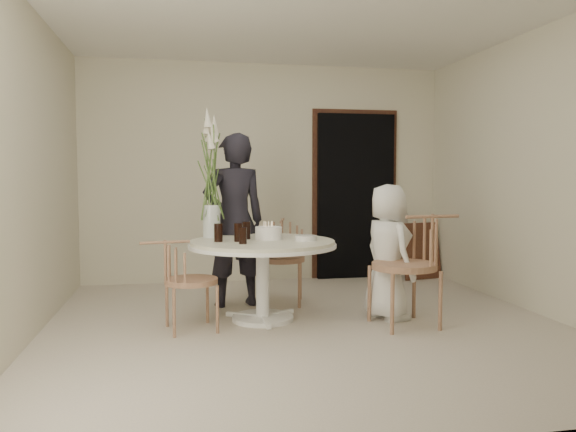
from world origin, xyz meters
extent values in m
plane|color=beige|center=(0.00, 0.00, 0.00)|extent=(4.50, 4.50, 0.00)
plane|color=white|center=(0.00, 0.00, 2.70)|extent=(4.50, 4.50, 0.00)
plane|color=beige|center=(0.00, 2.25, 1.35)|extent=(4.50, 0.00, 4.50)
plane|color=beige|center=(0.00, -2.25, 1.35)|extent=(4.50, 0.00, 4.50)
plane|color=beige|center=(-2.25, 0.00, 1.35)|extent=(0.00, 4.50, 4.50)
plane|color=beige|center=(2.25, 0.00, 1.35)|extent=(0.00, 4.50, 4.50)
cube|color=black|center=(1.15, 2.19, 1.05)|extent=(1.00, 0.10, 2.10)
cube|color=brown|center=(1.15, 2.23, 1.11)|extent=(1.12, 0.03, 2.22)
cylinder|color=white|center=(-0.35, 0.25, 0.02)|extent=(0.56, 0.56, 0.04)
cylinder|color=white|center=(-0.35, 0.25, 0.34)|extent=(0.12, 0.12, 0.65)
cylinder|color=white|center=(-0.35, 0.25, 0.68)|extent=(1.33, 1.33, 0.03)
cylinder|color=silver|center=(-0.35, 0.25, 0.71)|extent=(1.30, 1.30, 0.04)
cube|color=brown|center=(1.95, 1.93, 0.36)|extent=(0.56, 0.27, 0.71)
cylinder|color=tan|center=(-0.30, 0.75, 0.22)|extent=(0.03, 0.03, 0.44)
cylinder|color=tan|center=(0.08, 0.66, 0.22)|extent=(0.03, 0.03, 0.44)
cylinder|color=tan|center=(-0.21, 1.13, 0.22)|extent=(0.03, 0.03, 0.44)
cylinder|color=tan|center=(0.17, 1.04, 0.22)|extent=(0.03, 0.03, 0.44)
cylinder|color=tan|center=(-0.07, 0.89, 0.46)|extent=(0.49, 0.49, 0.05)
cylinder|color=tan|center=(0.59, 0.03, 0.25)|extent=(0.03, 0.03, 0.50)
cylinder|color=tan|center=(0.63, -0.42, 0.25)|extent=(0.03, 0.03, 0.50)
cylinder|color=tan|center=(1.03, 0.07, 0.25)|extent=(0.03, 0.03, 0.50)
cylinder|color=tan|center=(1.07, -0.38, 0.25)|extent=(0.03, 0.03, 0.50)
cylinder|color=tan|center=(0.83, -0.18, 0.53)|extent=(0.56, 0.56, 0.06)
cylinder|color=tan|center=(-0.78, -0.10, 0.20)|extent=(0.03, 0.03, 0.40)
cylinder|color=tan|center=(-0.85, 0.25, 0.20)|extent=(0.03, 0.03, 0.40)
cylinder|color=tan|center=(-1.14, -0.17, 0.20)|extent=(0.03, 0.03, 0.40)
cylinder|color=tan|center=(-1.20, 0.19, 0.20)|extent=(0.03, 0.03, 0.40)
cylinder|color=tan|center=(-0.99, 0.04, 0.42)|extent=(0.45, 0.45, 0.04)
imported|color=black|center=(-0.54, 0.89, 0.87)|extent=(0.69, 0.51, 1.73)
imported|color=white|center=(0.78, 0.08, 0.62)|extent=(0.52, 0.68, 1.24)
cylinder|color=white|center=(-0.29, 0.30, 0.79)|extent=(0.24, 0.24, 0.12)
cylinder|color=beige|center=(-0.29, 0.30, 0.87)|extent=(0.01, 0.01, 0.05)
cylinder|color=beige|center=(-0.25, 0.33, 0.87)|extent=(0.01, 0.01, 0.05)
cylinder|color=beige|center=(-0.33, 0.32, 0.87)|extent=(0.01, 0.01, 0.05)
cylinder|color=beige|center=(-0.27, 0.26, 0.87)|extent=(0.01, 0.01, 0.05)
cylinder|color=beige|center=(-0.32, 0.27, 0.87)|extent=(0.01, 0.01, 0.05)
cylinder|color=black|center=(-0.57, 0.20, 0.81)|extent=(0.10, 0.10, 0.16)
cylinder|color=black|center=(-0.55, 0.01, 0.80)|extent=(0.08, 0.08, 0.14)
cylinder|color=black|center=(-0.75, 0.22, 0.81)|extent=(0.09, 0.09, 0.16)
cylinder|color=black|center=(-0.48, 0.39, 0.81)|extent=(0.09, 0.09, 0.16)
cylinder|color=silver|center=(0.02, 0.14, 0.75)|extent=(0.23, 0.23, 0.05)
cylinder|color=silver|center=(-0.78, 0.59, 0.88)|extent=(0.17, 0.17, 0.31)
cylinder|color=#4D7030|center=(-0.76, 0.61, 1.27)|extent=(0.01, 0.01, 0.77)
cone|color=white|center=(-0.76, 0.61, 1.65)|extent=(0.08, 0.08, 0.20)
cylinder|color=#4D7030|center=(-0.79, 0.62, 1.30)|extent=(0.01, 0.01, 0.84)
cone|color=white|center=(-0.79, 0.62, 1.72)|extent=(0.08, 0.08, 0.20)
cylinder|color=#4D7030|center=(-0.81, 0.61, 1.34)|extent=(0.01, 0.01, 0.90)
cone|color=white|center=(-0.81, 0.61, 1.79)|extent=(0.08, 0.08, 0.20)
cylinder|color=#4D7030|center=(-0.82, 0.58, 1.37)|extent=(0.01, 0.01, 0.97)
cone|color=white|center=(-0.82, 0.58, 1.85)|extent=(0.08, 0.08, 0.20)
cylinder|color=#4D7030|center=(-0.80, 0.56, 1.27)|extent=(0.01, 0.01, 0.77)
cone|color=white|center=(-0.80, 0.56, 1.65)|extent=(0.08, 0.08, 0.20)
cylinder|color=#4D7030|center=(-0.77, 0.56, 1.30)|extent=(0.01, 0.01, 0.84)
cone|color=white|center=(-0.77, 0.56, 1.72)|extent=(0.08, 0.08, 0.20)
cylinder|color=#4D7030|center=(-0.75, 0.58, 1.34)|extent=(0.01, 0.01, 0.90)
cone|color=white|center=(-0.75, 0.58, 1.79)|extent=(0.08, 0.08, 0.20)
camera|label=1|loc=(-1.09, -4.72, 1.30)|focal=35.00mm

